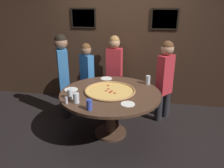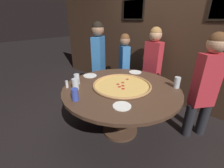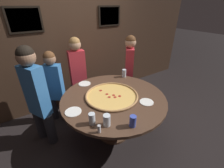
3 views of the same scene
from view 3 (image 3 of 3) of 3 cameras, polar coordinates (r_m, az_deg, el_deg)
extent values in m
plane|color=black|center=(2.73, 0.51, -18.01)|extent=(24.00, 24.00, 0.00)
cube|color=#3D281C|center=(3.21, -13.85, 15.27)|extent=(6.40, 0.06, 2.60)
cube|color=black|center=(2.93, -30.28, 20.32)|extent=(0.52, 0.02, 0.40)
cube|color=slate|center=(2.92, -30.27, 20.31)|extent=(0.46, 0.01, 0.34)
cube|color=black|center=(3.46, -0.92, 24.47)|extent=(0.52, 0.02, 0.40)
cube|color=#B2A893|center=(3.46, -0.86, 24.46)|extent=(0.46, 0.01, 0.34)
cylinder|color=#4C3323|center=(2.27, 0.59, -5.32)|extent=(1.56, 1.56, 0.04)
cylinder|color=#4C3323|center=(2.49, 0.55, -12.43)|extent=(0.16, 0.16, 0.70)
cylinder|color=#4C3323|center=(2.72, 0.52, -17.72)|extent=(0.52, 0.52, 0.04)
cylinder|color=#EAB75B|center=(2.27, -0.12, -4.52)|extent=(0.76, 0.76, 0.01)
torus|color=#B27F4C|center=(2.27, -0.12, -4.31)|extent=(0.80, 0.80, 0.03)
cylinder|color=#A8281E|center=(2.23, -1.08, -5.00)|extent=(0.04, 0.04, 0.00)
cylinder|color=#A8281E|center=(2.40, -4.36, -2.51)|extent=(0.04, 0.04, 0.00)
cylinder|color=#A8281E|center=(2.27, 0.61, -4.29)|extent=(0.04, 0.04, 0.00)
cylinder|color=#A8281E|center=(2.23, 1.17, -5.05)|extent=(0.04, 0.04, 0.00)
cylinder|color=#A8281E|center=(2.30, -1.94, -3.87)|extent=(0.04, 0.04, 0.00)
cylinder|color=#A8281E|center=(2.25, 2.93, -4.64)|extent=(0.04, 0.04, 0.00)
cylinder|color=silver|center=(1.77, -7.63, -12.98)|extent=(0.08, 0.08, 0.14)
cylinder|color=silver|center=(1.74, -2.00, -13.64)|extent=(0.09, 0.09, 0.14)
cylinder|color=silver|center=(2.85, 4.63, 4.12)|extent=(0.08, 0.08, 0.15)
cylinder|color=#384CB7|center=(1.75, 7.94, -13.85)|extent=(0.08, 0.08, 0.14)
cylinder|color=white|center=(2.03, -14.57, -10.17)|extent=(0.21, 0.21, 0.01)
cylinder|color=white|center=(2.66, -10.41, 0.11)|extent=(0.21, 0.21, 0.01)
cylinder|color=white|center=(2.20, 13.03, -6.70)|extent=(0.20, 0.20, 0.01)
cylinder|color=silver|center=(1.69, -4.89, -16.83)|extent=(0.04, 0.04, 0.08)
cylinder|color=#B7B7BC|center=(1.65, -4.96, -15.64)|extent=(0.04, 0.04, 0.01)
cylinder|color=#232328|center=(3.00, -17.50, -8.85)|extent=(0.17, 0.17, 0.46)
cylinder|color=#232328|center=(3.08, -21.18, -8.57)|extent=(0.17, 0.17, 0.46)
cube|color=#3370B2|center=(2.76, -21.15, 0.55)|extent=(0.31, 0.28, 0.64)
sphere|color=#8C664C|center=(2.60, -22.75, 8.80)|extent=(0.20, 0.20, 0.20)
sphere|color=brown|center=(2.59, -22.90, 9.52)|extent=(0.18, 0.18, 0.18)
cylinder|color=#232328|center=(2.60, -22.36, -15.42)|extent=(0.19, 0.19, 0.53)
cylinder|color=#232328|center=(2.76, -25.67, -13.33)|extent=(0.19, 0.19, 0.53)
cube|color=#3370B2|center=(2.33, -27.11, -2.46)|extent=(0.30, 0.36, 0.75)
sphere|color=#8C664C|center=(2.15, -29.95, 8.87)|extent=(0.23, 0.23, 0.23)
sphere|color=black|center=(2.14, -30.21, 9.89)|extent=(0.21, 0.21, 0.21)
cylinder|color=#232328|center=(3.52, 6.02, -1.33)|extent=(0.19, 0.19, 0.50)
cylinder|color=#232328|center=(3.32, 6.04, -3.24)|extent=(0.19, 0.19, 0.50)
cube|color=red|center=(3.16, 6.58, 7.23)|extent=(0.31, 0.34, 0.70)
sphere|color=tan|center=(3.02, 7.07, 15.41)|extent=(0.22, 0.22, 0.22)
sphere|color=brown|center=(3.02, 7.11, 16.11)|extent=(0.20, 0.20, 0.20)
cylinder|color=#232328|center=(3.32, -10.00, -3.53)|extent=(0.15, 0.15, 0.50)
cylinder|color=#232328|center=(3.28, -13.77, -4.43)|extent=(0.15, 0.15, 0.50)
cube|color=red|center=(3.02, -12.99, 5.79)|extent=(0.32, 0.19, 0.71)
sphere|color=tan|center=(2.89, -13.99, 14.31)|extent=(0.22, 0.22, 0.22)
sphere|color=#9E703D|center=(2.88, -14.08, 15.05)|extent=(0.20, 0.20, 0.20)
camera|label=1|loc=(2.23, 98.89, -2.51)|focal=35.00mm
camera|label=2|loc=(2.23, 52.86, 7.29)|focal=24.00mm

